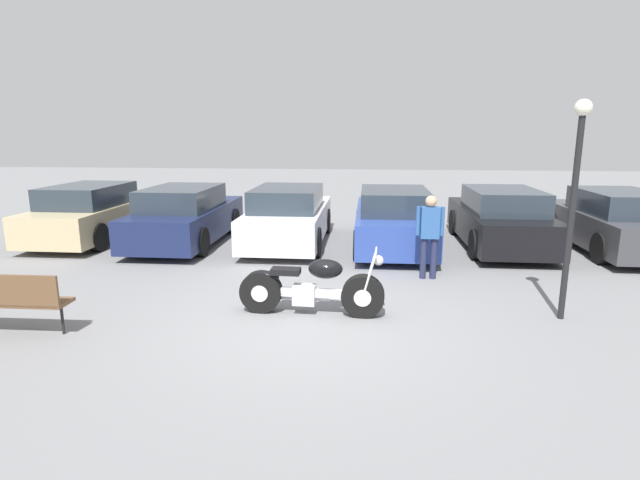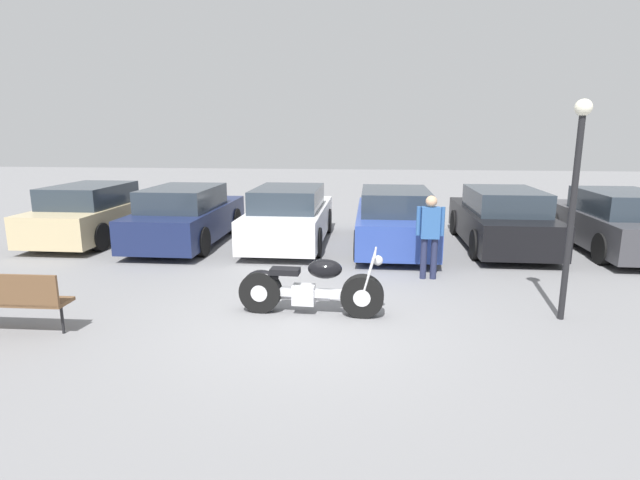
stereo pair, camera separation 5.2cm
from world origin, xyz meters
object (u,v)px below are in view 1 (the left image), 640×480
at_px(motorcycle, 310,288).
at_px(parked_car_black, 500,219).
at_px(parked_car_white, 289,217).
at_px(lamp_post, 575,182).
at_px(parked_car_navy, 186,217).
at_px(park_bench, 1,297).
at_px(person_standing, 430,230).
at_px(parked_car_blue, 393,220).
at_px(parked_car_champagne, 94,213).
at_px(parked_car_dark_grey, 614,222).

height_order(motorcycle, parked_car_black, parked_car_black).
relative_size(motorcycle, parked_car_white, 0.50).
bearing_deg(lamp_post, parked_car_navy, 148.84).
distance_m(parked_car_navy, park_bench, 5.85).
bearing_deg(person_standing, parked_car_navy, 155.68).
bearing_deg(motorcycle, person_standing, 46.02).
relative_size(motorcycle, parked_car_blue, 0.50).
xyz_separation_m(parked_car_blue, person_standing, (0.55, -2.56, 0.26)).
bearing_deg(motorcycle, parked_car_blue, 72.45).
xyz_separation_m(parked_car_champagne, parked_car_black, (10.20, 0.04, 0.00)).
distance_m(parked_car_champagne, lamp_post, 11.10).
bearing_deg(parked_car_white, lamp_post, -43.96).
height_order(parked_car_dark_grey, park_bench, parked_car_dark_grey).
relative_size(parked_car_white, person_standing, 2.78).
distance_m(parked_car_white, parked_car_black, 5.10).
relative_size(parked_car_white, parked_car_dark_grey, 1.00).
bearing_deg(parked_car_black, motorcycle, -129.06).
height_order(motorcycle, parked_car_champagne, parked_car_champagne).
height_order(motorcycle, lamp_post, lamp_post).
xyz_separation_m(parked_car_white, lamp_post, (4.84, -4.67, 1.37)).
distance_m(lamp_post, person_standing, 2.82).
height_order(parked_car_navy, lamp_post, lamp_post).
xyz_separation_m(parked_car_black, parked_car_dark_grey, (2.55, -0.13, 0.00)).
xyz_separation_m(parked_car_dark_grey, lamp_post, (-2.81, -4.65, 1.37)).
bearing_deg(parked_car_dark_grey, parked_car_white, 179.85).
distance_m(motorcycle, parked_car_navy, 5.89).
bearing_deg(parked_car_white, parked_car_champagne, 179.17).
bearing_deg(parked_car_navy, person_standing, -24.32).
xyz_separation_m(motorcycle, park_bench, (-4.08, -1.19, 0.13)).
height_order(motorcycle, person_standing, person_standing).
bearing_deg(parked_car_navy, park_bench, -94.45).
relative_size(park_bench, lamp_post, 0.55).
distance_m(parked_car_blue, parked_car_black, 2.57).
xyz_separation_m(park_bench, lamp_post, (7.84, 1.36, 1.50)).
relative_size(parked_car_dark_grey, park_bench, 2.50).
distance_m(parked_car_white, parked_car_blue, 2.56).
bearing_deg(parked_car_blue, parked_car_black, 6.86).
relative_size(parked_car_champagne, lamp_post, 1.39).
distance_m(parked_car_white, lamp_post, 6.86).
height_order(parked_car_navy, parked_car_white, same).
xyz_separation_m(motorcycle, parked_car_blue, (1.47, 4.64, 0.25)).
distance_m(parked_car_champagne, parked_car_blue, 7.65).
relative_size(parked_car_dark_grey, lamp_post, 1.39).
distance_m(parked_car_dark_grey, lamp_post, 5.60).
relative_size(motorcycle, park_bench, 1.26).
xyz_separation_m(parked_car_champagne, lamp_post, (9.94, -4.74, 1.37)).
xyz_separation_m(motorcycle, parked_car_white, (-1.08, 4.84, 0.25)).
bearing_deg(parked_car_black, parked_car_navy, -177.66).
distance_m(parked_car_blue, parked_car_dark_grey, 5.10).
relative_size(parked_car_black, person_standing, 2.78).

